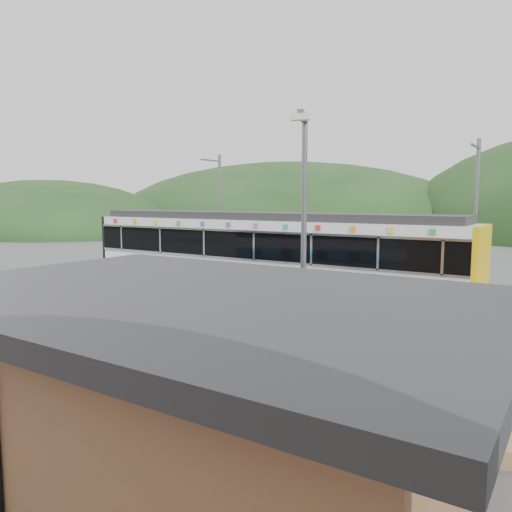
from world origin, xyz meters
The scene contains 10 objects.
ground centered at (0.00, 0.00, 0.00)m, with size 120.00×120.00×0.00m, color #4C4C4F.
hills centered at (6.19, 5.29, 0.00)m, with size 146.00×149.00×26.00m.
platform centered at (0.00, 3.30, 0.15)m, with size 26.00×3.20×0.30m, color #9E9E99.
yellow_line centered at (0.00, 2.00, 0.30)m, with size 26.00×0.10×0.01m, color yellow.
train centered at (-2.37, 6.00, 2.06)m, with size 20.44×3.01×3.74m.
catenary_mast_west centered at (-7.00, 8.56, 3.65)m, with size 0.18×1.80×7.00m.
catenary_mast_east centered at (7.00, 8.56, 3.65)m, with size 0.18×1.80×7.00m.
station_shelter centered at (6.00, -9.01, 1.55)m, with size 9.20×6.20×3.00m.
pallet_stack centered at (9.90, -5.77, 0.15)m, with size 1.54×1.43×0.31m.
lamp_post centered at (5.95, -5.52, 3.67)m, with size 0.50×1.13×6.15m.
Camera 1 is at (10.94, -14.88, 4.40)m, focal length 35.00 mm.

